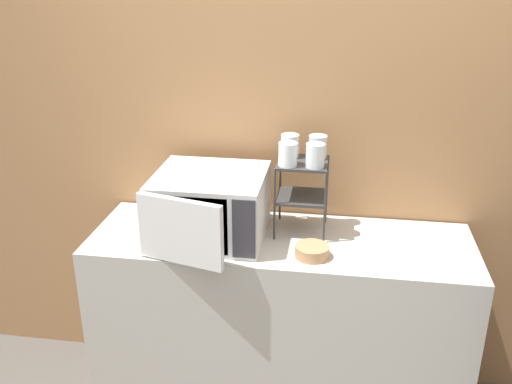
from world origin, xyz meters
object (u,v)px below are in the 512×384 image
(microwave, at_px, (209,206))
(dish_rack, at_px, (302,182))
(glass_back_right, at_px, (318,147))
(glass_back_left, at_px, (290,146))
(bowl, at_px, (312,252))
(glass_front_right, at_px, (315,155))
(glass_front_left, at_px, (288,154))

(microwave, bearing_deg, dish_rack, 17.06)
(glass_back_right, height_order, glass_back_left, same)
(bowl, bearing_deg, glass_back_left, 113.42)
(microwave, relative_size, glass_front_right, 5.43)
(microwave, relative_size, glass_back_right, 5.43)
(dish_rack, height_order, glass_front_left, glass_front_left)
(glass_front_right, relative_size, bowl, 0.71)
(microwave, bearing_deg, bowl, -14.61)
(dish_rack, height_order, glass_back_left, glass_back_left)
(dish_rack, bearing_deg, glass_back_left, 136.69)
(microwave, xyz_separation_m, glass_back_right, (0.46, 0.19, 0.24))
(glass_front_left, height_order, glass_back_right, same)
(dish_rack, bearing_deg, microwave, -162.94)
(glass_front_right, bearing_deg, microwave, -172.04)
(glass_front_left, distance_m, glass_back_right, 0.17)
(glass_front_right, height_order, glass_back_left, same)
(glass_front_right, bearing_deg, glass_front_left, -178.95)
(bowl, bearing_deg, glass_front_left, 125.05)
(glass_front_right, xyz_separation_m, bowl, (0.01, -0.19, -0.36))
(bowl, bearing_deg, microwave, 165.39)
(glass_front_left, distance_m, bowl, 0.43)
(glass_back_left, bearing_deg, glass_front_right, -44.65)
(glass_front_left, xyz_separation_m, glass_front_right, (0.12, 0.00, 0.00))
(microwave, height_order, glass_back_left, glass_back_left)
(dish_rack, xyz_separation_m, bowl, (0.07, -0.24, -0.22))
(dish_rack, xyz_separation_m, glass_back_right, (0.06, 0.06, 0.15))
(glass_back_right, distance_m, glass_front_right, 0.12)
(microwave, relative_size, glass_front_left, 5.43)
(glass_back_left, height_order, bowl, glass_back_left)
(glass_back_right, bearing_deg, dish_rack, -133.29)
(microwave, xyz_separation_m, glass_back_left, (0.34, 0.18, 0.24))
(glass_front_left, xyz_separation_m, glass_back_right, (0.12, 0.13, 0.00))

